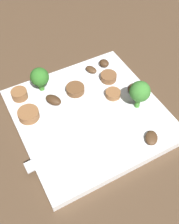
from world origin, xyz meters
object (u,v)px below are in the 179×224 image
(broccoli_floret_1, at_px, (40,77))
(sausage_slice_4, at_px, (19,94))
(sausage_slice_0, at_px, (74,90))
(mushroom_4, at_px, (133,87))
(mushroom_1, at_px, (53,100))
(broccoli_floret_0, at_px, (140,92))
(fork, at_px, (71,146))
(mushroom_0, at_px, (104,63))
(sausage_slice_2, at_px, (113,94))
(mushroom_2, at_px, (91,70))
(plate, at_px, (90,115))
(sausage_slice_3, at_px, (29,114))
(sausage_slice_1, at_px, (109,77))
(mushroom_3, at_px, (151,138))

(broccoli_floret_1, xyz_separation_m, sausage_slice_4, (0.04, 0.00, -0.02))
(sausage_slice_0, relative_size, mushroom_4, 1.28)
(broccoli_floret_1, relative_size, mushroom_4, 1.82)
(broccoli_floret_1, relative_size, mushroom_1, 1.53)
(sausage_slice_0, distance_m, mushroom_4, 0.11)
(broccoli_floret_0, xyz_separation_m, broccoli_floret_1, (0.13, -0.12, -0.01))
(fork, height_order, mushroom_1, mushroom_1)
(sausage_slice_0, xyz_separation_m, mushroom_0, (-0.09, -0.04, 0.00))
(sausage_slice_2, relative_size, mushroom_2, 1.12)
(plate, xyz_separation_m, broccoli_floret_1, (0.05, -0.09, 0.04))
(sausage_slice_2, bearing_deg, plate, 13.30)
(mushroom_0, bearing_deg, plate, 48.03)
(fork, height_order, sausage_slice_3, sausage_slice_3)
(fork, bearing_deg, mushroom_1, -99.26)
(fork, xyz_separation_m, broccoli_floret_1, (-0.01, -0.14, 0.03))
(mushroom_2, bearing_deg, mushroom_0, -175.10)
(mushroom_2, bearing_deg, sausage_slice_1, 117.48)
(mushroom_3, bearing_deg, plate, -58.15)
(mushroom_2, xyz_separation_m, mushroom_4, (-0.04, 0.08, -0.00))
(sausage_slice_2, distance_m, mushroom_2, 0.08)
(mushroom_4, bearing_deg, mushroom_3, 70.91)
(broccoli_floret_0, height_order, sausage_slice_3, broccoli_floret_0)
(sausage_slice_3, bearing_deg, sausage_slice_2, 170.14)
(broccoli_floret_1, xyz_separation_m, sausage_slice_0, (-0.05, 0.04, -0.02))
(broccoli_floret_1, xyz_separation_m, mushroom_3, (-0.11, 0.19, -0.02))
(plate, bearing_deg, sausage_slice_0, -86.64)
(broccoli_floret_1, relative_size, sausage_slice_3, 1.33)
(sausage_slice_1, height_order, sausage_slice_2, sausage_slice_1)
(mushroom_0, height_order, mushroom_2, mushroom_0)
(sausage_slice_0, height_order, mushroom_0, mushroom_0)
(broccoli_floret_1, distance_m, mushroom_4, 0.17)
(sausage_slice_4, xyz_separation_m, mushroom_3, (-0.15, 0.19, -0.00))
(broccoli_floret_1, bearing_deg, sausage_slice_4, 0.65)
(fork, xyz_separation_m, sausage_slice_4, (0.04, -0.14, 0.01))
(sausage_slice_3, bearing_deg, mushroom_1, -168.38)
(sausage_slice_4, distance_m, mushroom_3, 0.24)
(broccoli_floret_1, relative_size, mushroom_2, 1.96)
(plate, relative_size, sausage_slice_4, 8.57)
(broccoli_floret_0, distance_m, broccoli_floret_1, 0.18)
(fork, xyz_separation_m, mushroom_1, (-0.01, -0.10, 0.00))
(plate, relative_size, sausage_slice_1, 8.01)
(sausage_slice_3, relative_size, mushroom_4, 1.37)
(sausage_slice_3, xyz_separation_m, sausage_slice_4, (-0.00, -0.05, 0.00))
(sausage_slice_2, relative_size, mushroom_3, 0.98)
(broccoli_floret_0, xyz_separation_m, mushroom_4, (-0.02, -0.04, -0.03))
(broccoli_floret_0, distance_m, sausage_slice_4, 0.21)
(fork, distance_m, broccoli_floret_0, 0.14)
(fork, bearing_deg, sausage_slice_2, -153.32)
(sausage_slice_1, relative_size, mushroom_0, 1.48)
(sausage_slice_1, xyz_separation_m, mushroom_1, (0.12, 0.00, 0.00))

